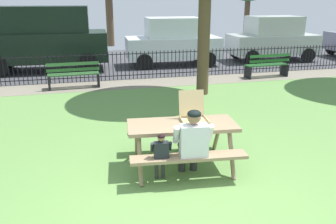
# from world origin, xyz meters

# --- Properties ---
(ground) EXTENTS (28.00, 12.20, 0.02)m
(ground) POSITION_xyz_m (0.00, 2.10, -0.01)
(ground) COLOR #638F48
(cobblestone_walkway) EXTENTS (28.00, 1.40, 0.01)m
(cobblestone_walkway) POSITION_xyz_m (0.00, 7.50, -0.00)
(cobblestone_walkway) COLOR gray
(street_asphalt) EXTENTS (28.00, 7.35, 0.01)m
(street_asphalt) POSITION_xyz_m (0.00, 11.88, -0.01)
(street_asphalt) COLOR #424247
(picnic_table_foreground) EXTENTS (1.94, 1.65, 0.79)m
(picnic_table_foreground) POSITION_xyz_m (0.31, 1.32, 0.60)
(picnic_table_foreground) COLOR #947B5C
(picnic_table_foreground) RESTS_ON ground
(pizza_box_open) EXTENTS (0.47, 0.53, 0.48)m
(pizza_box_open) POSITION_xyz_m (0.54, 1.42, 0.86)
(pizza_box_open) COLOR tan
(pizza_box_open) RESTS_ON picnic_table_foreground
(adult_at_table) EXTENTS (0.63, 0.62, 1.19)m
(adult_at_table) POSITION_xyz_m (0.33, 0.82, 0.66)
(adult_at_table) COLOR #2D2D2D
(adult_at_table) RESTS_ON ground
(child_at_table) EXTENTS (0.33, 0.33, 0.84)m
(child_at_table) POSITION_xyz_m (-0.16, 0.84, 0.51)
(child_at_table) COLOR #363636
(child_at_table) RESTS_ON ground
(iron_fence_streetside) EXTENTS (22.51, 0.03, 0.98)m
(iron_fence_streetside) POSITION_xyz_m (0.00, 8.20, 0.50)
(iron_fence_streetside) COLOR black
(iron_fence_streetside) RESTS_ON ground
(park_bench_center) EXTENTS (1.62, 0.53, 0.85)m
(park_bench_center) POSITION_xyz_m (-1.53, 7.37, 0.42)
(park_bench_center) COLOR #30612F
(park_bench_center) RESTS_ON ground
(park_bench_right) EXTENTS (1.62, 0.57, 0.85)m
(park_bench_right) POSITION_xyz_m (5.24, 7.37, 0.42)
(park_bench_right) COLOR #215B24
(park_bench_right) RESTS_ON ground
(parked_car_center) EXTENTS (4.77, 2.21, 2.46)m
(parked_car_center) POSITION_xyz_m (-2.58, 10.52, 1.31)
(parked_car_center) COLOR black
(parked_car_center) RESTS_ON ground
(parked_car_right) EXTENTS (3.97, 1.98, 1.98)m
(parked_car_right) POSITION_xyz_m (2.54, 10.52, 1.01)
(parked_car_right) COLOR silver
(parked_car_right) RESTS_ON ground
(parked_car_far_right) EXTENTS (3.95, 1.94, 1.98)m
(parked_car_far_right) POSITION_xyz_m (7.20, 10.52, 1.01)
(parked_car_far_right) COLOR #B5BBB6
(parked_car_far_right) RESTS_ON ground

